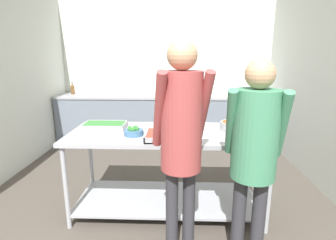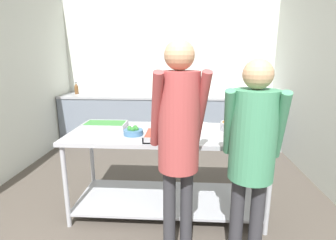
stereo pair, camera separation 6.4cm
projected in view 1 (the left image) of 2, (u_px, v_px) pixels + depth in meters
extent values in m
cube|color=silver|center=(166.00, 71.00, 5.13)|extent=(4.13, 0.06, 2.65)
cube|color=silver|center=(333.00, 81.00, 3.03)|extent=(0.06, 4.30, 2.65)
cube|color=slate|center=(165.00, 120.00, 4.98)|extent=(3.97, 0.62, 0.86)
cube|color=#9EA0A8|center=(165.00, 96.00, 4.88)|extent=(3.97, 0.65, 0.04)
cube|color=black|center=(191.00, 96.00, 4.86)|extent=(0.44, 0.40, 0.02)
cube|color=#9EA0A8|center=(168.00, 134.00, 2.63)|extent=(1.96, 0.81, 0.04)
cube|color=#9EA0A8|center=(168.00, 199.00, 2.81)|extent=(1.88, 0.73, 0.02)
cylinder|color=#9EA0A8|center=(66.00, 189.00, 2.43)|extent=(0.04, 0.04, 0.82)
cylinder|color=#9EA0A8|center=(269.00, 192.00, 2.36)|extent=(0.04, 0.04, 0.82)
cylinder|color=#9EA0A8|center=(91.00, 159.00, 3.12)|extent=(0.04, 0.04, 0.82)
cylinder|color=#9EA0A8|center=(249.00, 162.00, 3.05)|extent=(0.04, 0.04, 0.82)
cube|color=#9EA0A8|center=(105.00, 127.00, 2.78)|extent=(0.44, 0.27, 0.01)
cube|color=#387A38|center=(105.00, 125.00, 2.77)|extent=(0.41, 0.25, 0.04)
cube|color=#9EA0A8|center=(101.00, 129.00, 2.65)|extent=(0.44, 0.01, 0.05)
cube|color=#9EA0A8|center=(108.00, 122.00, 2.90)|extent=(0.44, 0.01, 0.05)
cube|color=#9EA0A8|center=(85.00, 125.00, 2.78)|extent=(0.01, 0.27, 0.05)
cube|color=#9EA0A8|center=(125.00, 126.00, 2.76)|extent=(0.01, 0.27, 0.05)
cylinder|color=#3D668C|center=(134.00, 132.00, 2.52)|extent=(0.19, 0.19, 0.05)
sphere|color=#2D702D|center=(137.00, 129.00, 2.50)|extent=(0.04, 0.04, 0.04)
sphere|color=#2D702D|center=(135.00, 128.00, 2.55)|extent=(0.05, 0.05, 0.05)
sphere|color=#2D702D|center=(130.00, 128.00, 2.54)|extent=(0.04, 0.04, 0.04)
sphere|color=#2D702D|center=(130.00, 129.00, 2.50)|extent=(0.05, 0.05, 0.05)
sphere|color=#2D702D|center=(133.00, 130.00, 2.48)|extent=(0.05, 0.05, 0.05)
cube|color=#9EA0A8|center=(166.00, 138.00, 2.42)|extent=(0.37, 0.34, 0.01)
cube|color=#B23D2D|center=(166.00, 135.00, 2.42)|extent=(0.35, 0.31, 0.04)
cube|color=#9EA0A8|center=(165.00, 141.00, 2.26)|extent=(0.37, 0.01, 0.05)
cube|color=#9EA0A8|center=(167.00, 131.00, 2.58)|extent=(0.37, 0.01, 0.05)
cube|color=#9EA0A8|center=(146.00, 135.00, 2.42)|extent=(0.01, 0.34, 0.05)
cube|color=#9EA0A8|center=(185.00, 136.00, 2.41)|extent=(0.01, 0.34, 0.05)
cylinder|color=white|center=(199.00, 129.00, 2.72)|extent=(0.22, 0.22, 0.01)
cylinder|color=white|center=(199.00, 128.00, 2.72)|extent=(0.22, 0.22, 0.01)
cylinder|color=white|center=(199.00, 127.00, 2.72)|extent=(0.22, 0.22, 0.01)
cylinder|color=white|center=(199.00, 125.00, 2.71)|extent=(0.21, 0.21, 0.01)
cylinder|color=white|center=(199.00, 124.00, 2.71)|extent=(0.21, 0.21, 0.01)
cylinder|color=#9EA0A8|center=(234.00, 126.00, 2.69)|extent=(0.28, 0.28, 0.08)
cylinder|color=brown|center=(234.00, 123.00, 2.68)|extent=(0.25, 0.25, 0.01)
cylinder|color=black|center=(255.00, 123.00, 2.67)|extent=(0.14, 0.02, 0.02)
cylinder|color=#2D2D33|center=(239.00, 217.00, 2.08)|extent=(0.11, 0.11, 0.72)
cylinder|color=#2D2D33|center=(258.00, 220.00, 2.05)|extent=(0.11, 0.11, 0.72)
cylinder|color=#3D7F5B|center=(231.00, 123.00, 1.92)|extent=(0.12, 0.31, 0.54)
cylinder|color=#3D7F5B|center=(282.00, 126.00, 1.85)|extent=(0.12, 0.31, 0.54)
cylinder|color=#3D7F5B|center=(255.00, 135.00, 1.90)|extent=(0.33, 0.33, 0.66)
sphere|color=tan|center=(260.00, 74.00, 1.80)|extent=(0.21, 0.21, 0.21)
cylinder|color=#2D2D33|center=(172.00, 216.00, 2.05)|extent=(0.10, 0.10, 0.78)
cylinder|color=#2D2D33|center=(189.00, 214.00, 2.07)|extent=(0.10, 0.10, 0.78)
cylinder|color=#993D3D|center=(159.00, 111.00, 1.83)|extent=(0.14, 0.33, 0.59)
cylinder|color=#993D3D|center=(203.00, 110.00, 1.89)|extent=(0.14, 0.33, 0.59)
cylinder|color=#993D3D|center=(181.00, 122.00, 1.88)|extent=(0.30, 0.30, 0.72)
sphere|color=tan|center=(182.00, 55.00, 1.77)|extent=(0.21, 0.21, 0.21)
cylinder|color=brown|center=(73.00, 90.00, 4.98)|extent=(0.07, 0.07, 0.15)
cone|color=brown|center=(72.00, 85.00, 4.96)|extent=(0.07, 0.07, 0.06)
cylinder|color=black|center=(72.00, 83.00, 4.95)|extent=(0.03, 0.03, 0.02)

